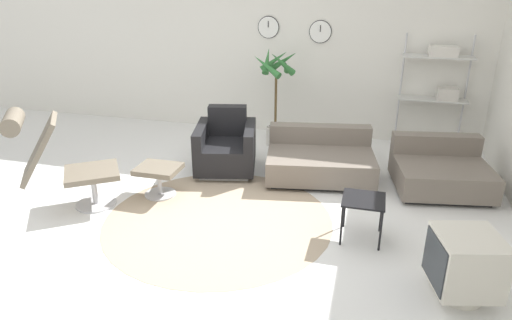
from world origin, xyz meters
TOP-DOWN VIEW (x-y plane):
  - ground_plane at (0.00, 0.00)m, footprint 12.00×12.00m
  - wall_back at (0.00, 2.87)m, footprint 12.00×0.09m
  - round_rug at (-0.10, -0.20)m, footprint 2.38×2.38m
  - lounge_chair at (-1.80, -0.43)m, footprint 1.13×1.00m
  - ottoman at (-0.95, 0.17)m, footprint 0.48×0.41m
  - armchair_red at (-0.44, 1.10)m, footprint 0.91×0.98m
  - couch_low at (0.77, 1.20)m, footprint 1.45×1.14m
  - couch_second at (2.19, 1.20)m, footprint 1.19×1.09m
  - side_table at (1.36, -0.17)m, footprint 0.40×0.40m
  - crt_television at (2.16, -0.86)m, footprint 0.58×0.59m
  - potted_plant at (-0.04, 2.21)m, footprint 0.64×0.67m
  - shelf_unit at (2.21, 2.62)m, footprint 0.94×0.28m

SIDE VIEW (x-z plane):
  - ground_plane at x=0.00m, z-range 0.00..0.00m
  - round_rug at x=-0.10m, z-range 0.00..0.01m
  - couch_low at x=0.77m, z-range -0.07..0.50m
  - couch_second at x=2.19m, z-range -0.07..0.50m
  - ottoman at x=-0.95m, z-range 0.09..0.44m
  - armchair_red at x=-0.44m, z-range -0.10..0.68m
  - crt_television at x=2.16m, z-range 0.02..0.57m
  - side_table at x=1.36m, z-range 0.16..0.59m
  - lounge_chair at x=-1.80m, z-range 0.09..1.21m
  - potted_plant at x=-0.04m, z-range 0.02..1.46m
  - shelf_unit at x=2.21m, z-range 0.27..1.90m
  - wall_back at x=0.00m, z-range 0.00..2.80m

